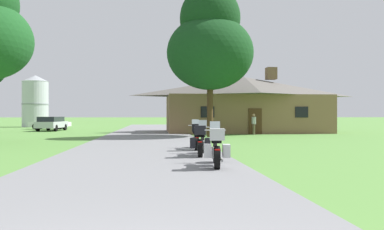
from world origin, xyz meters
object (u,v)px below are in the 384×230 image
(motorcycle_green_farthest_in_row, at_px, (196,136))
(parked_silver_suv_far_left, at_px, (52,123))
(metal_silo_distant, at_px, (35,101))
(tree_by_lodge_front, at_px, (210,43))
(bystander_white_shirt_near_lodge, at_px, (254,123))
(motorcycle_white_nearest_to_camera, at_px, (216,148))
(parked_white_sedan_far_left, at_px, (50,123))
(motorcycle_black_second_in_row, at_px, (201,141))

(motorcycle_green_farthest_in_row, distance_m, parked_silver_suv_far_left, 25.06)
(metal_silo_distant, bearing_deg, tree_by_lodge_front, -51.52)
(metal_silo_distant, bearing_deg, bystander_white_shirt_near_lodge, -43.03)
(motorcycle_white_nearest_to_camera, bearing_deg, bystander_white_shirt_near_lodge, 78.86)
(tree_by_lodge_front, bearing_deg, parked_silver_suv_far_left, 140.43)
(motorcycle_white_nearest_to_camera, distance_m, metal_silo_distant, 44.39)
(tree_by_lodge_front, bearing_deg, bystander_white_shirt_near_lodge, 34.60)
(bystander_white_shirt_near_lodge, bearing_deg, metal_silo_distant, -140.86)
(tree_by_lodge_front, height_order, parked_white_sedan_far_left, tree_by_lodge_front)
(bystander_white_shirt_near_lodge, xyz_separation_m, parked_white_sedan_far_left, (-19.53, 13.90, -0.29))
(bystander_white_shirt_near_lodge, distance_m, metal_silo_distant, 32.33)
(motorcycle_white_nearest_to_camera, bearing_deg, motorcycle_green_farthest_in_row, 96.65)
(motorcycle_black_second_in_row, relative_size, tree_by_lodge_front, 0.19)
(bystander_white_shirt_near_lodge, bearing_deg, motorcycle_green_farthest_in_row, -32.68)
(metal_silo_distant, height_order, parked_silver_suv_far_left, metal_silo_distant)
(parked_silver_suv_far_left, distance_m, parked_white_sedan_far_left, 5.18)
(motorcycle_black_second_in_row, distance_m, parked_silver_suv_far_left, 27.36)
(motorcycle_black_second_in_row, height_order, metal_silo_distant, metal_silo_distant)
(motorcycle_white_nearest_to_camera, xyz_separation_m, parked_silver_suv_far_left, (-11.94, 27.65, 0.17))
(parked_silver_suv_far_left, bearing_deg, motorcycle_green_farthest_in_row, -57.54)
(parked_silver_suv_far_left, relative_size, parked_white_sedan_far_left, 1.10)
(motorcycle_black_second_in_row, bearing_deg, motorcycle_green_farthest_in_row, 98.21)
(parked_silver_suv_far_left, xyz_separation_m, parked_white_sedan_far_left, (-1.51, 4.96, -0.13))
(bystander_white_shirt_near_lodge, xyz_separation_m, metal_silo_distant, (-23.56, 21.99, 2.48))
(motorcycle_green_farthest_in_row, distance_m, parked_white_sedan_far_left, 30.15)
(tree_by_lodge_front, xyz_separation_m, parked_silver_suv_far_left, (-14.09, 11.65, -5.96))
(motorcycle_green_farthest_in_row, bearing_deg, motorcycle_white_nearest_to_camera, -86.27)
(metal_silo_distant, distance_m, parked_white_sedan_far_left, 9.46)
(parked_white_sedan_far_left, bearing_deg, metal_silo_distant, 29.82)
(motorcycle_black_second_in_row, relative_size, parked_silver_suv_far_left, 0.44)
(motorcycle_green_farthest_in_row, distance_m, tree_by_lodge_front, 12.23)
(parked_silver_suv_far_left, bearing_deg, motorcycle_white_nearest_to_camera, -62.70)
(bystander_white_shirt_near_lodge, xyz_separation_m, tree_by_lodge_front, (-3.93, -2.71, 5.80))
(motorcycle_green_farthest_in_row, bearing_deg, parked_silver_suv_far_left, 122.45)
(motorcycle_black_second_in_row, height_order, tree_by_lodge_front, tree_by_lodge_front)
(motorcycle_black_second_in_row, distance_m, bystander_white_shirt_near_lodge, 16.88)
(tree_by_lodge_front, relative_size, metal_silo_distant, 1.59)
(bystander_white_shirt_near_lodge, height_order, parked_white_sedan_far_left, bystander_white_shirt_near_lodge)
(motorcycle_white_nearest_to_camera, distance_m, parked_silver_suv_far_left, 30.12)
(motorcycle_black_second_in_row, bearing_deg, metal_silo_distant, 125.10)
(metal_silo_distant, height_order, parked_white_sedan_far_left, metal_silo_distant)
(motorcycle_green_farthest_in_row, xyz_separation_m, metal_silo_distant, (-17.51, 35.07, 2.79))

